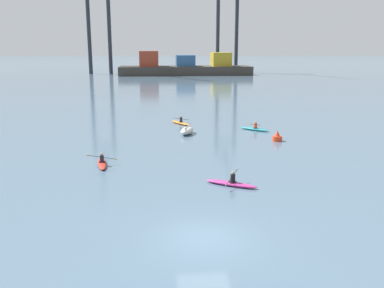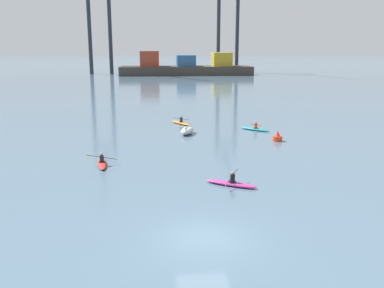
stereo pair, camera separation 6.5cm
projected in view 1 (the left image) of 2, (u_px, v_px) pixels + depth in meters
ground_plane at (205, 239)px, 19.14m from camera, size 800.00×800.00×0.00m
container_barge at (185, 67)px, 130.16m from camera, size 40.44×11.22×7.23m
gantry_crane_west at (98, 12)px, 129.66m from camera, size 7.52×17.31×41.10m
gantry_crane_west_mid at (228, 13)px, 137.92m from camera, size 7.52×20.52×38.98m
capsized_dinghy at (187, 131)px, 41.91m from camera, size 1.90×2.82×0.76m
channel_buoy at (277, 137)px, 38.88m from camera, size 0.90×0.90×1.00m
kayak_red at (102, 163)px, 30.99m from camera, size 2.23×3.45×0.95m
kayak_orange at (181, 123)px, 47.41m from camera, size 2.29×3.21×0.95m
kayak_magenta at (231, 183)px, 26.38m from camera, size 3.22×2.26×0.95m
kayak_teal at (255, 129)px, 43.88m from camera, size 2.90×2.76×0.95m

